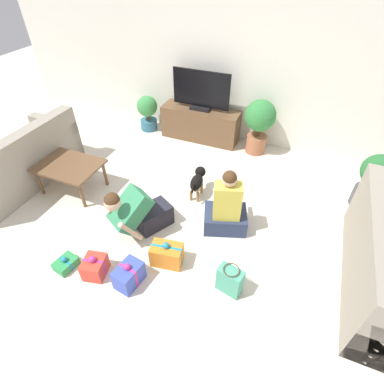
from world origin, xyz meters
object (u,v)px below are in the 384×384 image
(sofa_left, at_px, (18,164))
(potted_plant_corner_right, at_px, (374,180))
(person_sitting, at_px, (226,209))
(gift_box_b, at_px, (66,264))
(potted_plant_back_right, at_px, (259,122))
(dog, at_px, (198,180))
(tv_console, at_px, (200,124))
(gift_box_a, at_px, (167,254))
(gift_box_c, at_px, (129,275))
(coffee_table, at_px, (69,168))
(potted_plant_back_left, at_px, (148,111))
(gift_box_d, at_px, (95,267))
(tv, at_px, (201,93))
(gift_bag_a, at_px, (230,280))
(person_kneeling, at_px, (139,212))

(sofa_left, distance_m, potted_plant_corner_right, 4.90)
(potted_plant_corner_right, height_order, person_sitting, person_sitting)
(gift_box_b, bearing_deg, potted_plant_back_right, 66.27)
(dog, relative_size, gift_box_b, 1.93)
(tv_console, bearing_deg, gift_box_a, -76.36)
(person_sitting, xyz_separation_m, gift_box_c, (-0.69, -1.15, -0.19))
(person_sitting, bearing_deg, coffee_table, -16.20)
(sofa_left, bearing_deg, potted_plant_back_left, 156.20)
(potted_plant_back_left, xyz_separation_m, dog, (1.57, -1.43, -0.11))
(gift_box_a, xyz_separation_m, gift_box_d, (-0.65, -0.43, -0.02))
(sofa_left, bearing_deg, gift_box_d, 64.56)
(potted_plant_back_right, xyz_separation_m, gift_box_c, (-0.62, -3.05, -0.43))
(dog, bearing_deg, tv_console, -75.86)
(tv, relative_size, gift_bag_a, 2.82)
(potted_plant_corner_right, height_order, gift_box_d, potted_plant_corner_right)
(sofa_left, bearing_deg, gift_box_c, 69.31)
(potted_plant_corner_right, bearing_deg, potted_plant_back_right, 155.62)
(sofa_left, relative_size, potted_plant_back_right, 2.05)
(person_sitting, bearing_deg, potted_plant_back_right, -107.10)
(dog, bearing_deg, person_sitting, 134.10)
(coffee_table, distance_m, potted_plant_back_left, 2.01)
(coffee_table, xyz_separation_m, gift_box_c, (1.56, -1.04, -0.25))
(potted_plant_back_right, distance_m, person_kneeling, 2.53)
(gift_box_a, bearing_deg, potted_plant_corner_right, 42.51)
(potted_plant_back_right, relative_size, gift_box_c, 2.70)
(sofa_left, relative_size, gift_box_a, 4.99)
(coffee_table, relative_size, potted_plant_back_left, 1.32)
(person_sitting, height_order, gift_box_d, person_sitting)
(potted_plant_corner_right, bearing_deg, gift_box_c, -135.40)
(dog, height_order, gift_box_a, dog)
(potted_plant_back_left, distance_m, gift_box_d, 3.27)
(potted_plant_back_left, xyz_separation_m, potted_plant_corner_right, (3.75, -0.77, 0.07))
(potted_plant_back_left, distance_m, gift_bag_a, 3.66)
(tv_console, height_order, potted_plant_corner_right, potted_plant_corner_right)
(tv, relative_size, gift_box_c, 2.93)
(tv_console, distance_m, potted_plant_back_right, 1.07)
(potted_plant_back_right, height_order, gift_bag_a, potted_plant_back_right)
(potted_plant_corner_right, distance_m, dog, 2.29)
(gift_box_b, distance_m, gift_box_d, 0.37)
(gift_box_b, height_order, gift_box_d, gift_box_d)
(person_sitting, height_order, gift_bag_a, person_sitting)
(gift_box_d, bearing_deg, coffee_table, 136.89)
(gift_box_c, relative_size, gift_box_d, 1.13)
(coffee_table, bearing_deg, gift_box_c, -33.75)
(person_sitting, bearing_deg, gift_box_d, 28.75)
(sofa_left, xyz_separation_m, potted_plant_back_left, (0.95, 2.15, 0.05))
(dog, bearing_deg, gift_box_c, 79.75)
(potted_plant_back_left, height_order, dog, potted_plant_back_left)
(potted_plant_back_left, bearing_deg, gift_box_a, -57.57)
(sofa_left, height_order, person_sitting, person_sitting)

